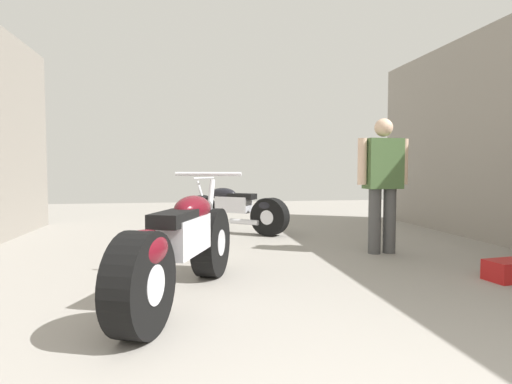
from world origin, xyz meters
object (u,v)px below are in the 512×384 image
Objects in this scene: motorcycle_black_naked at (235,210)px; mechanic_in_blue at (383,178)px; red_toolbox at (510,270)px; motorcycle_maroon_cruiser at (181,248)px.

motorcycle_black_naked is 0.99× the size of mechanic_in_blue.
mechanic_in_blue reaches higher than motorcycle_black_naked.
mechanic_in_blue is (1.59, -1.94, 0.56)m from motorcycle_black_naked.
red_toolbox is at bearing -66.67° from mechanic_in_blue.
mechanic_in_blue is at bearing 32.12° from motorcycle_maroon_cruiser.
motorcycle_black_naked is 2.57m from mechanic_in_blue.
motorcycle_maroon_cruiser is at bearing -147.88° from mechanic_in_blue.
red_toolbox is (3.01, 0.13, -0.33)m from motorcycle_maroon_cruiser.
motorcycle_maroon_cruiser is 1.27× the size of mechanic_in_blue.
mechanic_in_blue is 3.99× the size of red_toolbox.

